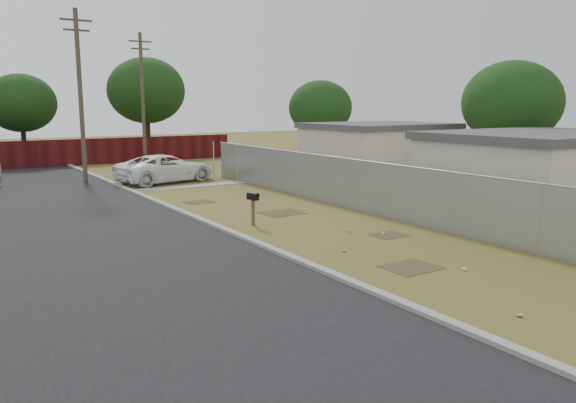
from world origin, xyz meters
TOP-DOWN VIEW (x-y plane):
  - ground at (0.00, 0.00)m, footprint 120.00×120.00m
  - street at (-6.76, 8.05)m, footprint 15.10×60.00m
  - chainlink_fence at (3.12, 1.03)m, footprint 0.10×27.06m
  - privacy_fence at (-6.00, 25.00)m, footprint 30.00×0.12m
  - utility_poles at (-3.67, 20.67)m, footprint 12.60×8.24m
  - houses at (9.70, 3.13)m, footprint 9.30×17.24m
  - horizon_trees at (0.84, 23.56)m, footprint 33.32×31.94m
  - mailbox at (-1.75, 1.63)m, footprint 0.30×0.51m
  - pickup_truck at (-0.33, 13.74)m, footprint 5.76×3.55m
  - scattered_litter at (0.03, -2.87)m, footprint 2.91×11.72m

SIDE VIEW (x-z plane):
  - ground at x=0.00m, z-range 0.00..0.00m
  - street at x=-6.76m, z-range -0.04..0.08m
  - scattered_litter at x=0.03m, z-range 0.01..0.08m
  - pickup_truck at x=-0.33m, z-range 0.00..1.49m
  - chainlink_fence at x=3.12m, z-range -0.21..1.81m
  - privacy_fence at x=-6.00m, z-range 0.00..1.80m
  - mailbox at x=-1.75m, z-range 0.34..1.51m
  - houses at x=9.70m, z-range 0.01..3.11m
  - horizon_trees at x=0.84m, z-range 0.74..8.52m
  - utility_poles at x=-3.67m, z-range 0.19..9.19m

